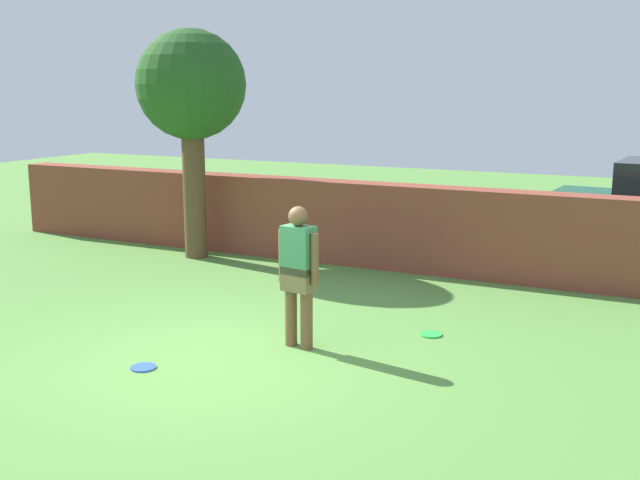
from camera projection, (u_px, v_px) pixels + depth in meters
The scene contains 6 objects.
ground_plane at pixel (210, 361), 8.27m from camera, with size 40.00×40.00×0.00m, color #568C3D.
brick_wall at pixel (301, 219), 13.14m from camera, with size 12.19×0.50×1.38m, color brown.
tree at pixel (191, 90), 12.81m from camera, with size 1.85×1.85×3.87m.
person at pixel (298, 270), 8.55m from camera, with size 0.53×0.27×1.62m.
frisbee_blue at pixel (143, 367), 8.06m from camera, with size 0.27×0.27×0.02m, color blue.
frisbee_green at pixel (431, 334), 9.13m from camera, with size 0.27×0.27×0.02m, color green.
Camera 1 is at (4.54, -6.51, 2.91)m, focal length 42.99 mm.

